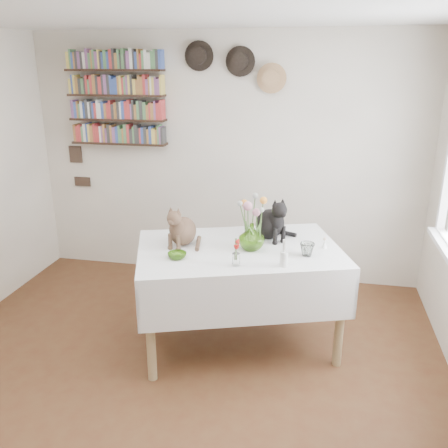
% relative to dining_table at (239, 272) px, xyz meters
% --- Properties ---
extents(room, '(4.08, 4.58, 2.58)m').
position_rel_dining_table_xyz_m(room, '(-0.37, -0.92, 0.62)').
color(room, brown).
rests_on(room, ground).
extents(dining_table, '(1.78, 1.44, 0.83)m').
position_rel_dining_table_xyz_m(dining_table, '(0.00, 0.00, 0.00)').
color(dining_table, white).
rests_on(dining_table, room).
extents(tabby_cat, '(0.29, 0.33, 0.34)m').
position_rel_dining_table_xyz_m(tabby_cat, '(-0.45, -0.01, 0.37)').
color(tabby_cat, brown).
rests_on(tabby_cat, dining_table).
extents(black_cat, '(0.39, 0.39, 0.36)m').
position_rel_dining_table_xyz_m(black_cat, '(0.20, 0.27, 0.39)').
color(black_cat, black).
rests_on(black_cat, dining_table).
extents(flower_vase, '(0.20, 0.20, 0.21)m').
position_rel_dining_table_xyz_m(flower_vase, '(0.10, -0.02, 0.31)').
color(flower_vase, '#85C33A').
rests_on(flower_vase, dining_table).
extents(green_bowl, '(0.17, 0.17, 0.04)m').
position_rel_dining_table_xyz_m(green_bowl, '(-0.41, -0.30, 0.23)').
color(green_bowl, '#85C33A').
rests_on(green_bowl, dining_table).
extents(drinking_glass, '(0.13, 0.13, 0.10)m').
position_rel_dining_table_xyz_m(drinking_glass, '(0.52, -0.06, 0.25)').
color(drinking_glass, white).
rests_on(drinking_glass, dining_table).
extents(candlestick, '(0.06, 0.06, 0.20)m').
position_rel_dining_table_xyz_m(candlestick, '(0.36, -0.29, 0.27)').
color(candlestick, white).
rests_on(candlestick, dining_table).
extents(berry_jar, '(0.06, 0.06, 0.23)m').
position_rel_dining_table_xyz_m(berry_jar, '(0.03, -0.34, 0.31)').
color(berry_jar, white).
rests_on(berry_jar, dining_table).
extents(porcelain_figurine, '(0.05, 0.05, 0.09)m').
position_rel_dining_table_xyz_m(porcelain_figurine, '(0.65, 0.12, 0.24)').
color(porcelain_figurine, white).
rests_on(porcelain_figurine, dining_table).
extents(flower_bouquet, '(0.17, 0.13, 0.39)m').
position_rel_dining_table_xyz_m(flower_bouquet, '(0.10, -0.01, 0.54)').
color(flower_bouquet, '#4C7233').
rests_on(flower_bouquet, flower_vase).
extents(bookshelf_unit, '(1.00, 0.16, 0.91)m').
position_rel_dining_table_xyz_m(bookshelf_unit, '(-1.47, 1.24, 1.22)').
color(bookshelf_unit, black).
rests_on(bookshelf_unit, room).
extents(wall_hats, '(0.98, 0.09, 0.48)m').
position_rel_dining_table_xyz_m(wall_hats, '(-0.25, 1.26, 1.54)').
color(wall_hats, black).
rests_on(wall_hats, room).
extents(wall_art_plaques, '(0.21, 0.02, 0.44)m').
position_rel_dining_table_xyz_m(wall_art_plaques, '(-2.00, 1.31, 0.50)').
color(wall_art_plaques, '#38281E').
rests_on(wall_art_plaques, room).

